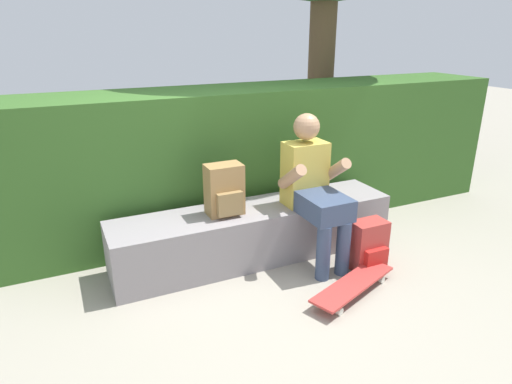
% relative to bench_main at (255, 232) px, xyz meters
% --- Properties ---
extents(ground_plane, '(24.00, 24.00, 0.00)m').
position_rel_bench_main_xyz_m(ground_plane, '(0.00, -0.38, -0.22)').
color(ground_plane, '#9C9484').
extents(bench_main, '(2.36, 0.51, 0.44)m').
position_rel_bench_main_xyz_m(bench_main, '(0.00, 0.00, 0.00)').
color(bench_main, gray).
rests_on(bench_main, ground).
extents(person_skater, '(0.49, 0.62, 1.19)m').
position_rel_bench_main_xyz_m(person_skater, '(0.41, -0.22, 0.42)').
color(person_skater, gold).
rests_on(person_skater, ground).
extents(skateboard_near_person, '(0.82, 0.47, 0.09)m').
position_rel_bench_main_xyz_m(skateboard_near_person, '(0.41, -0.81, -0.15)').
color(skateboard_near_person, '#BC3833').
rests_on(skateboard_near_person, ground).
extents(backpack_on_bench, '(0.28, 0.23, 0.40)m').
position_rel_bench_main_xyz_m(backpack_on_bench, '(-0.26, -0.01, 0.42)').
color(backpack_on_bench, '#A37A47').
rests_on(backpack_on_bench, bench_main).
extents(backpack_on_ground, '(0.28, 0.23, 0.40)m').
position_rel_bench_main_xyz_m(backpack_on_ground, '(0.74, -0.55, -0.03)').
color(backpack_on_ground, '#B23833').
rests_on(backpack_on_ground, ground).
extents(hedge_row, '(4.94, 0.78, 1.31)m').
position_rel_bench_main_xyz_m(hedge_row, '(0.48, 0.75, 0.43)').
color(hedge_row, '#335E23').
rests_on(hedge_row, ground).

